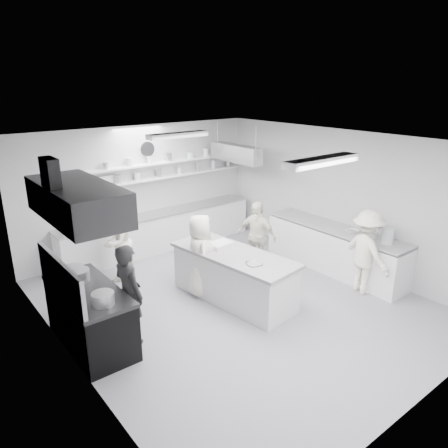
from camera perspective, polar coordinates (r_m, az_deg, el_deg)
floor at (r=8.19m, az=1.45°, el=-10.47°), size 6.00×7.00×0.02m
ceiling at (r=7.22m, az=1.64°, el=10.95°), size 6.00×7.00×0.02m
wall_back at (r=10.39m, az=-10.98°, el=4.54°), size 6.00×0.04×3.00m
wall_front at (r=5.59m, az=25.57°, el=-9.69°), size 6.00×0.04×3.00m
wall_left at (r=6.22m, az=-20.31°, el=-6.07°), size 0.04×7.00×3.00m
wall_right at (r=9.69m, az=15.31°, el=3.19°), size 0.04×7.00×3.00m
stove at (r=7.14m, az=-17.34°, el=-11.89°), size 0.80×1.80×0.90m
exhaust_hood at (r=6.42m, az=-18.96°, el=2.92°), size 0.85×2.00×0.50m
back_counter at (r=10.57m, az=-8.43°, el=-0.97°), size 5.00×0.60×0.92m
shelf_lower at (r=10.55m, az=-7.35°, el=6.34°), size 4.20×0.26×0.04m
shelf_upper at (r=10.48m, az=-7.43°, el=8.21°), size 4.20×0.26×0.04m
pass_through_window at (r=9.87m, az=-17.58°, el=2.96°), size 1.30×0.04×1.00m
wall_clock at (r=10.26m, az=-10.20°, el=9.83°), size 0.32×0.05×0.32m
right_counter at (r=9.63m, az=14.48°, el=-3.31°), size 0.74×3.30×0.94m
pot_rack at (r=10.41m, az=1.56°, el=9.41°), size 0.30×1.60×0.40m
light_fixture_front at (r=5.98m, az=12.90°, el=8.19°), size 1.30×0.25×0.10m
light_fixture_rear at (r=8.67m, az=-6.19°, el=11.70°), size 1.30×0.25×0.10m
prep_island at (r=8.12m, az=1.31°, el=-7.12°), size 1.20×2.51×0.89m
stove_pot at (r=7.18m, az=-18.86°, el=-6.67°), size 0.36×0.36×0.23m
cook_stove at (r=6.90m, az=-12.54°, el=-9.09°), size 0.46×0.64×1.64m
cook_back at (r=9.07m, az=-14.10°, el=-2.32°), size 1.00×0.96×1.63m
cook_island_left at (r=8.19m, az=-3.17°, el=-4.17°), size 0.79×0.93×1.61m
cook_island_right at (r=9.23m, az=4.33°, el=-1.66°), size 0.67×0.99×1.56m
cook_right at (r=8.67m, az=18.46°, el=-3.59°), size 0.83×1.18×1.67m
bowl_island_a at (r=7.49m, az=4.03°, el=-5.44°), size 0.35×0.35×0.07m
bowl_island_b at (r=8.15m, az=0.85°, el=-3.38°), size 0.22×0.22×0.05m
bowl_right at (r=9.32m, az=16.71°, el=-0.95°), size 0.28×0.28×0.07m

